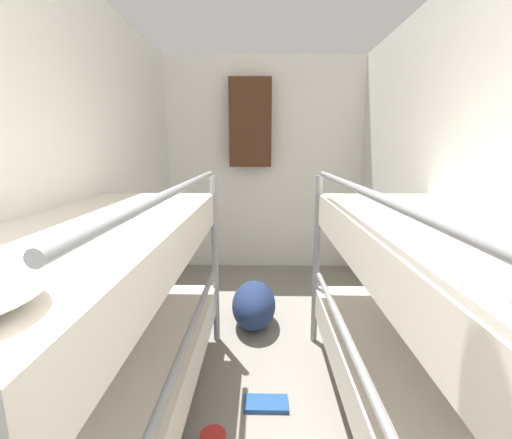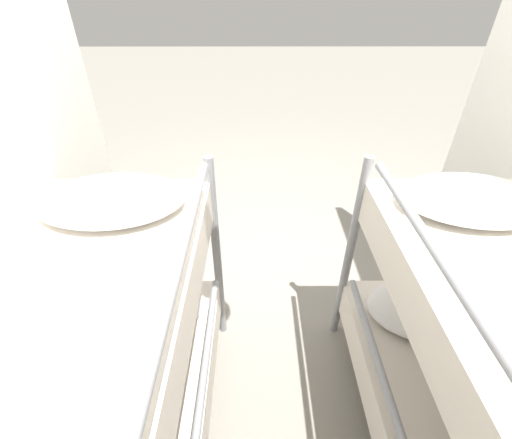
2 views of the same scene
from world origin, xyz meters
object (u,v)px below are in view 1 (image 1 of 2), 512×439
(duffel_bag, at_px, (254,305))
(bunk_stack_right_near, at_px, (447,333))
(bunk_stack_left_near, at_px, (92,330))
(hanging_coat, at_px, (250,123))
(floor_book, at_px, (266,404))

(duffel_bag, bearing_deg, bunk_stack_right_near, -57.03)
(bunk_stack_left_near, relative_size, hanging_coat, 2.16)
(bunk_stack_left_near, height_order, duffel_bag, bunk_stack_left_near)
(bunk_stack_left_near, height_order, bunk_stack_right_near, same)
(bunk_stack_right_near, xyz_separation_m, duffel_bag, (-0.79, 1.21, -0.47))
(hanging_coat, bearing_deg, duffel_bag, -87.05)
(bunk_stack_right_near, bearing_deg, floor_book, 153.14)
(duffel_bag, height_order, floor_book, duffel_bag)
(floor_book, bearing_deg, duffel_bag, 95.72)
(bunk_stack_left_near, distance_m, floor_book, 1.01)
(bunk_stack_left_near, bearing_deg, duffel_bag, 63.13)
(bunk_stack_left_near, bearing_deg, bunk_stack_right_near, 0.00)
(floor_book, bearing_deg, hanging_coat, 94.08)
(duffel_bag, bearing_deg, floor_book, -84.28)
(hanging_coat, bearing_deg, floor_book, -85.92)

